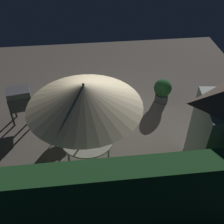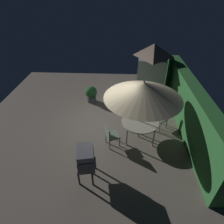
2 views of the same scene
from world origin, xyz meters
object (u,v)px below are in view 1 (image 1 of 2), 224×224
Objects in this scene: patio_table at (88,139)px; bbq_grill at (20,99)px; patio_umbrella at (84,96)px; chair_far_side at (69,118)px; chair_near_shed at (120,172)px; potted_plant_by_shed at (162,90)px.

bbq_grill is (1.96, -1.76, 0.11)m from patio_table.
patio_umbrella is 3.06× the size of chair_far_side.
patio_table is 1.58× the size of chair_near_shed.
patio_umbrella is 3.06× the size of chair_near_shed.
chair_near_shed is 2.45m from chair_far_side.
chair_near_shed is at bearing 125.57° from patio_umbrella.
bbq_grill is at bearing 6.39° from potted_plant_by_shed.
bbq_grill is (1.96, -1.76, -1.28)m from patio_umbrella.
patio_umbrella reaches higher than potted_plant_by_shed.
bbq_grill is at bearing -24.47° from chair_far_side.
patio_umbrella is 3.24× the size of potted_plant_by_shed.
patio_table is at bearing -54.43° from chair_near_shed.
patio_umbrella reaches higher than patio_table.
patio_table is at bearing 115.10° from chair_far_side.
chair_far_side is (0.52, -1.10, -0.22)m from patio_table.
chair_far_side reaches higher than patio_table.
patio_table is at bearing 0.00° from patio_umbrella.
potted_plant_by_shed is at bearing -120.08° from chair_near_shed.
bbq_grill is 1.33× the size of chair_far_side.
patio_umbrella reaches higher than chair_near_shed.
patio_table is at bearing 40.97° from potted_plant_by_shed.
bbq_grill reaches higher than patio_table.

